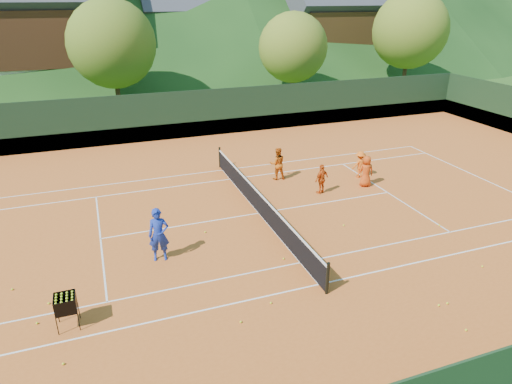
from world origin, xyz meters
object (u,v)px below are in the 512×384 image
object	(u,v)px
coach	(159,235)
chalet_left	(32,30)
student_d	(360,164)
chalet_right	(336,27)
student_b	(322,179)
chalet_mid	(201,30)
student_a	(277,164)
ball_hopper	(66,304)
tennis_net	(259,202)
student_c	(366,171)

from	to	relation	value
coach	chalet_left	world-z (taller)	chalet_left
student_d	chalet_right	xyz separation A→B (m)	(13.81, 27.84, 4.56)
student_b	chalet_mid	world-z (taller)	chalet_mid
student_b	chalet_mid	distance (m)	33.35
student_a	chalet_mid	size ratio (longest dim) A/B	0.13
student_b	coach	bearing A→B (deg)	0.15
coach	ball_hopper	size ratio (longest dim) A/B	1.92
student_a	tennis_net	distance (m)	4.04
student_c	chalet_right	size ratio (longest dim) A/B	0.13
tennis_net	ball_hopper	bearing A→B (deg)	-146.71
student_c	tennis_net	distance (m)	5.93
student_c	chalet_right	distance (m)	32.53
student_b	chalet_right	world-z (taller)	chalet_right
chalet_right	student_a	bearing A→B (deg)	-123.72
chalet_right	chalet_left	bearing A→B (deg)	-180.00
student_c	chalet_right	bearing A→B (deg)	-106.88
student_c	chalet_mid	world-z (taller)	chalet_mid
tennis_net	chalet_right	bearing A→B (deg)	56.31
tennis_net	chalet_right	size ratio (longest dim) A/B	1.01
student_c	tennis_net	world-z (taller)	student_c
tennis_net	chalet_mid	xyz separation A→B (m)	(6.00, 34.00, 4.47)
student_c	chalet_mid	size ratio (longest dim) A/B	0.12
tennis_net	student_d	bearing A→B (deg)	19.25
student_c	chalet_left	xyz separation A→B (m)	(-15.83, 28.93, 4.87)
chalet_left	student_a	bearing A→B (deg)	-65.37
student_b	ball_hopper	size ratio (longest dim) A/B	1.40
coach	student_c	xyz separation A→B (m)	(10.31, 3.29, -0.20)
tennis_net	ball_hopper	size ratio (longest dim) A/B	12.07
chalet_mid	chalet_right	bearing A→B (deg)	-15.95
student_b	chalet_left	distance (m)	32.32
student_c	chalet_left	world-z (taller)	chalet_left
chalet_left	tennis_net	bearing A→B (deg)	-71.57
student_b	ball_hopper	distance (m)	12.39
chalet_mid	chalet_left	bearing A→B (deg)	-165.96
coach	student_b	xyz separation A→B (m)	(7.93, 3.25, -0.26)
chalet_mid	student_b	bearing A→B (deg)	-94.42
chalet_right	ball_hopper	bearing A→B (deg)	-128.19
ball_hopper	chalet_mid	xyz separation A→B (m)	(13.44, 38.88, 4.22)
student_c	student_b	bearing A→B (deg)	10.27
student_c	chalet_right	world-z (taller)	chalet_right
student_b	student_c	size ratio (longest dim) A/B	0.93
student_c	chalet_mid	bearing A→B (deg)	-81.09
tennis_net	student_b	bearing A→B (deg)	16.50
ball_hopper	student_b	bearing A→B (deg)	28.48
chalet_left	chalet_right	xyz separation A→B (m)	(30.00, 0.00, -0.39)
student_c	chalet_mid	xyz separation A→B (m)	(0.17, 32.93, 4.21)
student_c	tennis_net	xyz separation A→B (m)	(-5.83, -1.07, -0.26)
tennis_net	chalet_left	distance (m)	32.04
student_b	tennis_net	xyz separation A→B (m)	(-3.45, -1.02, -0.20)
student_c	chalet_left	size ratio (longest dim) A/B	0.11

